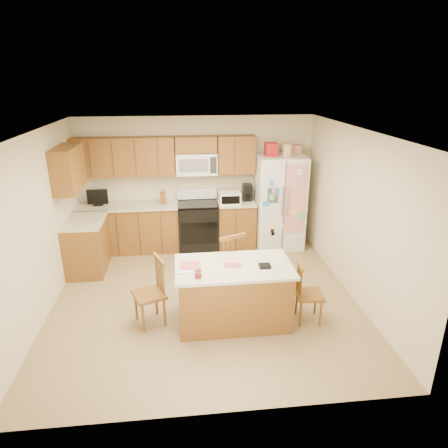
{
  "coord_description": "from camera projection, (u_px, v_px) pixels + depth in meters",
  "views": [
    {
      "loc": [
        -0.3,
        -5.34,
        3.19
      ],
      "look_at": [
        0.33,
        0.35,
        1.06
      ],
      "focal_mm": 32.0,
      "sensor_mm": 36.0,
      "label": 1
    }
  ],
  "objects": [
    {
      "name": "ground",
      "position": [
        205.0,
        297.0,
        6.11
      ],
      "size": [
        4.5,
        4.5,
        0.0
      ],
      "primitive_type": "plane",
      "color": "olive",
      "rests_on": "ground"
    },
    {
      "name": "windsor_chair_right",
      "position": [
        308.0,
        294.0,
        5.41
      ],
      "size": [
        0.39,
        0.41,
        0.87
      ],
      "color": "brown",
      "rests_on": "ground"
    },
    {
      "name": "refrigerator",
      "position": [
        279.0,
        201.0,
        7.7
      ],
      "size": [
        0.9,
        0.79,
        2.04
      ],
      "color": "white",
      "rests_on": "ground"
    },
    {
      "name": "windsor_chair_left",
      "position": [
        151.0,
        293.0,
        5.34
      ],
      "size": [
        0.51,
        0.52,
        0.95
      ],
      "color": "brown",
      "rests_on": "ground"
    },
    {
      "name": "stove",
      "position": [
        198.0,
        225.0,
        7.75
      ],
      "size": [
        0.76,
        0.65,
        1.13
      ],
      "color": "black",
      "rests_on": "ground"
    },
    {
      "name": "room_shell",
      "position": [
        204.0,
        208.0,
        5.61
      ],
      "size": [
        4.6,
        4.6,
        2.52
      ],
      "color": "beige",
      "rests_on": "ground"
    },
    {
      "name": "island",
      "position": [
        233.0,
        293.0,
        5.4
      ],
      "size": [
        1.55,
        0.91,
        0.93
      ],
      "color": "brown",
      "rests_on": "ground"
    },
    {
      "name": "windsor_chair_back",
      "position": [
        227.0,
        266.0,
        6.03
      ],
      "size": [
        0.58,
        0.57,
        1.04
      ],
      "color": "brown",
      "rests_on": "ground"
    },
    {
      "name": "cabinetry",
      "position": [
        145.0,
        207.0,
        7.36
      ],
      "size": [
        3.36,
        1.56,
        2.15
      ],
      "color": "brown",
      "rests_on": "ground"
    }
  ]
}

